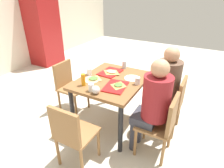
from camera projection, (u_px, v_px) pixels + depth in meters
ground_plane at (112, 123)px, 2.99m from camera, size 10.00×10.00×0.02m
main_table at (112, 86)px, 2.69m from camera, size 1.04×0.86×0.75m
chair_near_left at (162, 123)px, 2.21m from camera, size 0.40×0.40×0.83m
chair_near_right at (173, 102)px, 2.62m from camera, size 0.40×0.40×0.83m
chair_far_side at (68, 83)px, 3.11m from camera, size 0.40×0.40×0.83m
chair_left_end at (72, 133)px, 2.06m from camera, size 0.40×0.40×0.83m
person_in_red at (153, 102)px, 2.16m from camera, size 0.32×0.42×1.24m
person_in_brown_jacket at (165, 83)px, 2.57m from camera, size 0.32×0.42×1.24m
tray_red_near at (115, 86)px, 2.43m from camera, size 0.39×0.31×0.02m
tray_red_far at (110, 72)px, 2.84m from camera, size 0.37×0.28×0.02m
paper_plate_center at (92, 80)px, 2.62m from camera, size 0.22×0.22×0.01m
paper_plate_near_edge at (132, 78)px, 2.66m from camera, size 0.22×0.22×0.01m
pizza_slice_a at (118, 85)px, 2.43m from camera, size 0.21×0.19×0.02m
pizza_slice_b at (111, 72)px, 2.81m from camera, size 0.20×0.24×0.02m
pizza_slice_c at (93, 79)px, 2.62m from camera, size 0.22×0.21×0.02m
plastic_cup_a at (89, 72)px, 2.76m from camera, size 0.07×0.07×0.10m
plastic_cup_b at (137, 81)px, 2.48m from camera, size 0.07×0.07×0.10m
plastic_cup_c at (91, 87)px, 2.32m from camera, size 0.07×0.07×0.10m
soda_can at (124, 65)px, 2.97m from camera, size 0.07×0.07×0.12m
condiment_bottle at (83, 80)px, 2.44m from camera, size 0.06×0.06×0.16m
foil_bundle at (96, 90)px, 2.27m from camera, size 0.10×0.10×0.10m
drink_fridge at (43, 28)px, 4.93m from camera, size 0.70×0.60×1.90m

